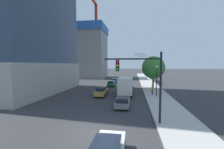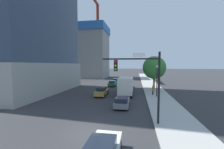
{
  "view_description": "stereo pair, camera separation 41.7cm",
  "coord_description": "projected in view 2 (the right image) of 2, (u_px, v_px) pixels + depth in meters",
  "views": [
    {
      "loc": [
        3.36,
        -11.21,
        5.56
      ],
      "look_at": [
        -0.01,
        11.56,
        4.03
      ],
      "focal_mm": 23.46,
      "sensor_mm": 36.0,
      "label": 1
    },
    {
      "loc": [
        3.77,
        -11.14,
        5.56
      ],
      "look_at": [
        -0.01,
        11.56,
        4.03
      ],
      "focal_mm": 23.46,
      "sensor_mm": 36.0,
      "label": 2
    }
  ],
  "objects": [
    {
      "name": "street_tree",
      "position": [
        154.0,
        68.0,
        30.76
      ],
      "size": [
        4.8,
        4.8,
        7.22
      ],
      "color": "brown",
      "rests_on": "sidewalk"
    },
    {
      "name": "street_lamp",
      "position": [
        157.0,
        76.0,
        24.76
      ],
      "size": [
        0.44,
        0.44,
        5.32
      ],
      "color": "black",
      "rests_on": "sidewalk"
    },
    {
      "name": "ground_plane",
      "position": [
        89.0,
        133.0,
        11.96
      ],
      "size": [
        400.0,
        400.0,
        0.0
      ],
      "primitive_type": "plane",
      "color": "#333335"
    },
    {
      "name": "car_green",
      "position": [
        112.0,
        83.0,
        37.98
      ],
      "size": [
        1.72,
        4.14,
        1.45
      ],
      "color": "#1E6638",
      "rests_on": "ground"
    },
    {
      "name": "traffic_light_pole",
      "position": [
        140.0,
        75.0,
        13.49
      ],
      "size": [
        5.31,
        0.48,
        6.59
      ],
      "color": "black",
      "rests_on": "sidewalk"
    },
    {
      "name": "car_gold",
      "position": [
        102.0,
        92.0,
        26.21
      ],
      "size": [
        1.72,
        4.58,
        1.54
      ],
      "color": "#AD8938",
      "rests_on": "ground"
    },
    {
      "name": "car_blue",
      "position": [
        116.0,
        81.0,
        44.91
      ],
      "size": [
        1.92,
        4.72,
        1.4
      ],
      "color": "#233D9E",
      "rests_on": "ground"
    },
    {
      "name": "box_truck",
      "position": [
        126.0,
        85.0,
        26.9
      ],
      "size": [
        2.42,
        7.88,
        3.32
      ],
      "color": "#1E4799",
      "rests_on": "ground"
    },
    {
      "name": "construction_building",
      "position": [
        92.0,
        49.0,
        62.87
      ],
      "size": [
        13.44,
        24.45,
        29.43
      ],
      "color": "gray",
      "rests_on": "ground"
    },
    {
      "name": "pedestrian_orange_shirt",
      "position": [
        153.0,
        90.0,
        26.2
      ],
      "size": [
        0.34,
        0.34,
        1.71
      ],
      "color": "#38334C",
      "rests_on": "sidewalk"
    },
    {
      "name": "car_gray",
      "position": [
        122.0,
        102.0,
        19.28
      ],
      "size": [
        1.84,
        4.43,
        1.4
      ],
      "color": "slate",
      "rests_on": "ground"
    },
    {
      "name": "car_black",
      "position": [
        129.0,
        85.0,
        35.04
      ],
      "size": [
        1.76,
        4.64,
        1.45
      ],
      "color": "black",
      "rests_on": "ground"
    },
    {
      "name": "sidewalk",
      "position": [
        155.0,
        91.0,
        30.39
      ],
      "size": [
        4.34,
        120.0,
        0.15
      ],
      "primitive_type": "cube",
      "color": "#B2AFA8",
      "rests_on": "ground"
    }
  ]
}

